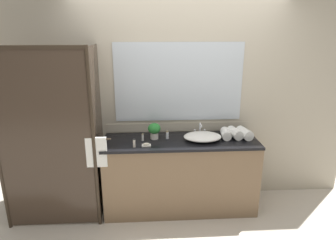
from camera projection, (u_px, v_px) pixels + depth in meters
ground_plane at (180, 207)px, 3.73m from camera, size 8.00×8.00×0.00m
wall_back_with_mirror at (178, 99)px, 3.67m from camera, size 4.40×0.06×2.60m
vanity_cabinet at (180, 174)px, 3.60m from camera, size 1.80×0.58×0.90m
shower_enclosure at (64, 139)px, 3.17m from camera, size 1.20×0.59×2.00m
sink_basin at (203, 137)px, 3.46m from camera, size 0.44×0.34×0.08m
faucet at (200, 130)px, 3.64m from camera, size 0.17×0.15×0.15m
potted_plant at (154, 130)px, 3.47m from camera, size 0.15×0.15×0.19m
soap_dish at (146, 145)px, 3.29m from camera, size 0.10×0.07×0.04m
amenity_bottle_conditioner at (143, 137)px, 3.44m from camera, size 0.02×0.02×0.08m
amenity_bottle_lotion at (167, 135)px, 3.50m from camera, size 0.03×0.03×0.09m
amenity_bottle_body_wash at (134, 143)px, 3.25m from camera, size 0.03×0.03×0.10m
rolled_towel_near_edge at (244, 133)px, 3.51m from camera, size 0.16×0.25×0.12m
rolled_towel_middle at (235, 133)px, 3.53m from camera, size 0.15×0.24×0.11m
rolled_towel_far_edge at (226, 134)px, 3.52m from camera, size 0.13×0.22×0.11m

